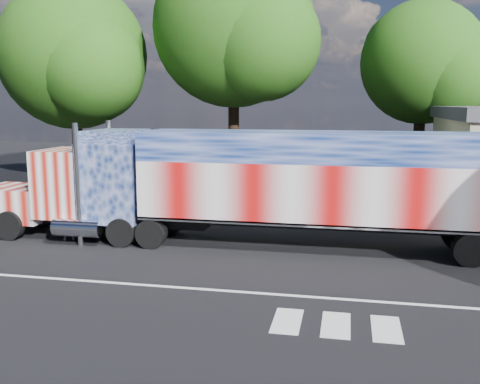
% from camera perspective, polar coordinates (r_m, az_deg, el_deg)
% --- Properties ---
extents(ground, '(100.00, 100.00, 0.00)m').
position_cam_1_polar(ground, '(18.68, -1.86, -7.25)').
color(ground, black).
extents(lane_markings, '(30.00, 2.67, 0.01)m').
position_cam_1_polar(lane_markings, '(14.86, 1.25, -11.72)').
color(lane_markings, silver).
rests_on(lane_markings, ground).
extents(semi_truck, '(21.84, 3.45, 4.66)m').
position_cam_1_polar(semi_truck, '(20.05, 2.23, 0.92)').
color(semi_truck, black).
rests_on(semi_truck, ground).
extents(coach_bus, '(13.07, 3.04, 3.80)m').
position_cam_1_polar(coach_bus, '(27.23, 0.42, 2.29)').
color(coach_bus, white).
rests_on(coach_bus, ground).
extents(woman, '(0.77, 0.65, 1.81)m').
position_cam_1_polar(woman, '(22.23, -17.84, -2.59)').
color(woman, slate).
rests_on(woman, ground).
extents(tree_ne_a, '(8.17, 7.78, 11.80)m').
position_cam_1_polar(tree_ne_a, '(36.65, 19.13, 12.85)').
color(tree_ne_a, black).
rests_on(tree_ne_a, ground).
extents(tree_n_mid, '(10.78, 10.27, 15.32)m').
position_cam_1_polar(tree_n_mid, '(35.45, -0.43, 17.18)').
color(tree_n_mid, black).
rests_on(tree_n_mid, ground).
extents(tree_nw_a, '(10.16, 9.68, 13.31)m').
position_cam_1_polar(tree_nw_a, '(37.89, -17.17, 13.68)').
color(tree_nw_a, black).
rests_on(tree_nw_a, ground).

